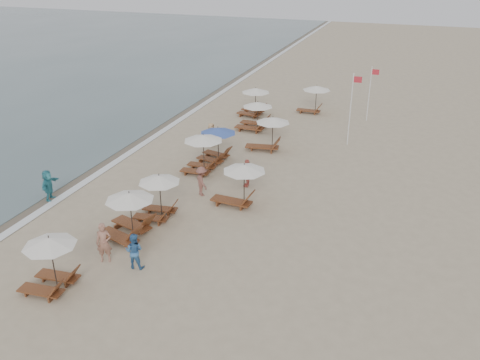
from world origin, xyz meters
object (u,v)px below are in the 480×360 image
(flag_pole_near, at_px, (351,106))
(lounger_station_3, at_px, (201,152))
(lounger_station_0, at_px, (49,264))
(waterline_walker, at_px, (48,185))
(lounger_station_4, at_px, (215,143))
(lounger_station_5, at_px, (254,116))
(beachgoer_far_a, at_px, (247,173))
(inland_station_2, at_px, (313,96))
(beachgoer_near, at_px, (104,243))
(beachgoer_far_b, at_px, (211,135))
(lounger_station_2, at_px, (157,196))
(inland_station_0, at_px, (238,182))
(inland_station_1, at_px, (267,132))
(lounger_station_6, at_px, (253,102))
(beachgoer_mid_a, at_px, (134,251))
(beachgoer_mid_b, at_px, (202,181))
(lounger_station_1, at_px, (126,216))

(flag_pole_near, bearing_deg, lounger_station_3, -134.07)
(lounger_station_0, height_order, waterline_walker, lounger_station_0)
(lounger_station_0, relative_size, lounger_station_4, 0.96)
(lounger_station_5, bearing_deg, beachgoer_far_a, -73.63)
(lounger_station_4, bearing_deg, inland_station_2, 73.66)
(beachgoer_near, distance_m, waterline_walker, 7.26)
(lounger_station_0, height_order, lounger_station_3, lounger_station_0)
(beachgoer_far_b, bearing_deg, lounger_station_2, -166.69)
(lounger_station_5, xyz_separation_m, beachgoer_far_b, (-1.59, -4.27, -0.18))
(inland_station_0, distance_m, inland_station_1, 8.09)
(lounger_station_4, xyz_separation_m, lounger_station_6, (-0.85, 9.80, -0.05))
(inland_station_1, bearing_deg, beachgoer_mid_a, -94.60)
(lounger_station_5, height_order, beachgoer_mid_b, lounger_station_5)
(lounger_station_6, relative_size, inland_station_1, 0.89)
(lounger_station_5, height_order, lounger_station_6, lounger_station_6)
(lounger_station_2, relative_size, beachgoer_mid_a, 1.46)
(lounger_station_2, xyz_separation_m, beachgoer_mid_b, (1.01, 3.06, -0.37))
(lounger_station_0, relative_size, beachgoer_far_a, 1.46)
(inland_station_0, xyz_separation_m, flag_pole_near, (3.97, 10.95, 1.41))
(lounger_station_5, height_order, beachgoer_far_a, lounger_station_5)
(beachgoer_near, bearing_deg, lounger_station_2, 63.47)
(beachgoer_mid_a, height_order, flag_pole_near, flag_pole_near)
(lounger_station_1, height_order, lounger_station_5, lounger_station_1)
(lounger_station_4, relative_size, inland_station_1, 0.85)
(waterline_walker, relative_size, flag_pole_near, 0.34)
(beachgoer_far_a, xyz_separation_m, flag_pole_near, (4.27, 8.62, 1.88))
(beachgoer_mid_a, bearing_deg, lounger_station_4, -92.43)
(inland_station_2, bearing_deg, beachgoer_near, -98.61)
(beachgoer_mid_a, relative_size, beachgoer_mid_b, 0.97)
(lounger_station_0, distance_m, beachgoer_near, 2.54)
(inland_station_1, distance_m, beachgoer_mid_a, 14.87)
(inland_station_0, bearing_deg, beachgoer_far_b, 121.81)
(lounger_station_6, xyz_separation_m, beachgoer_near, (0.73, -21.81, -0.23))
(lounger_station_2, relative_size, inland_station_1, 0.80)
(inland_station_1, xyz_separation_m, waterline_walker, (-8.70, -10.86, -0.43))
(inland_station_2, relative_size, beachgoer_near, 1.46)
(lounger_station_4, bearing_deg, inland_station_1, 48.34)
(lounger_station_4, relative_size, beachgoer_near, 1.38)
(lounger_station_6, xyz_separation_m, beachgoer_far_a, (3.95, -12.70, -0.31))
(lounger_station_2, bearing_deg, inland_station_0, 39.19)
(lounger_station_2, height_order, lounger_station_4, lounger_station_2)
(beachgoer_near, distance_m, beachgoer_far_b, 14.37)
(inland_station_0, height_order, beachgoer_far_b, inland_station_0)
(lounger_station_5, relative_size, inland_station_0, 0.94)
(inland_station_2, bearing_deg, waterline_walker, -115.84)
(inland_station_2, bearing_deg, beachgoer_mid_a, -95.25)
(lounger_station_1, bearing_deg, flag_pole_near, 63.81)
(lounger_station_2, height_order, beachgoer_mid_b, lounger_station_2)
(inland_station_2, xyz_separation_m, beachgoer_far_b, (-4.80, -9.73, -0.60))
(lounger_station_4, xyz_separation_m, flag_pole_near, (7.38, 5.73, 1.51))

